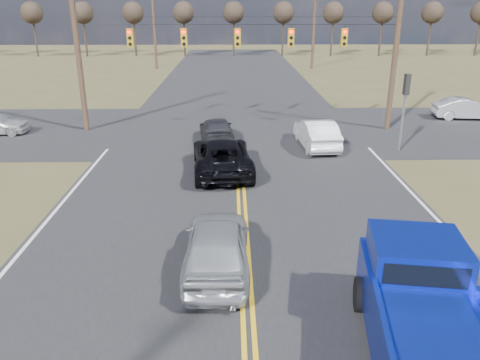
{
  "coord_description": "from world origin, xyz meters",
  "views": [
    {
      "loc": [
        -0.36,
        -9.31,
        7.09
      ],
      "look_at": [
        -0.09,
        5.47,
        1.5
      ],
      "focal_mm": 35.0,
      "sensor_mm": 36.0,
      "label": 1
    }
  ],
  "objects_px": {
    "white_car_queue": "(316,133)",
    "cross_car_east_near": "(466,109)",
    "pickup_truck": "(426,321)",
    "black_suv": "(222,156)",
    "silver_suv": "(217,245)",
    "dgrey_car_queue": "(216,130)"
  },
  "relations": [
    {
      "from": "silver_suv",
      "to": "black_suv",
      "type": "xyz_separation_m",
      "value": [
        0.0,
        8.26,
        -0.02
      ]
    },
    {
      "from": "pickup_truck",
      "to": "white_car_queue",
      "type": "xyz_separation_m",
      "value": [
        0.53,
        15.9,
        -0.34
      ]
    },
    {
      "from": "white_car_queue",
      "to": "silver_suv",
      "type": "bearing_deg",
      "value": 64.22
    },
    {
      "from": "pickup_truck",
      "to": "black_suv",
      "type": "xyz_separation_m",
      "value": [
        -4.34,
        12.08,
        -0.34
      ]
    },
    {
      "from": "white_car_queue",
      "to": "dgrey_car_queue",
      "type": "relative_size",
      "value": 1.05
    },
    {
      "from": "black_suv",
      "to": "dgrey_car_queue",
      "type": "height_order",
      "value": "black_suv"
    },
    {
      "from": "pickup_truck",
      "to": "white_car_queue",
      "type": "bearing_deg",
      "value": 97.06
    },
    {
      "from": "pickup_truck",
      "to": "dgrey_car_queue",
      "type": "height_order",
      "value": "pickup_truck"
    },
    {
      "from": "pickup_truck",
      "to": "silver_suv",
      "type": "distance_m",
      "value": 5.79
    },
    {
      "from": "silver_suv",
      "to": "black_suv",
      "type": "relative_size",
      "value": 0.84
    },
    {
      "from": "pickup_truck",
      "to": "cross_car_east_near",
      "type": "xyz_separation_m",
      "value": [
        11.36,
        22.06,
        -0.41
      ]
    },
    {
      "from": "white_car_queue",
      "to": "dgrey_car_queue",
      "type": "bearing_deg",
      "value": -16.28
    },
    {
      "from": "silver_suv",
      "to": "cross_car_east_near",
      "type": "xyz_separation_m",
      "value": [
        15.69,
        18.23,
        -0.1
      ]
    },
    {
      "from": "black_suv",
      "to": "cross_car_east_near",
      "type": "height_order",
      "value": "black_suv"
    },
    {
      "from": "silver_suv",
      "to": "black_suv",
      "type": "height_order",
      "value": "silver_suv"
    },
    {
      "from": "silver_suv",
      "to": "black_suv",
      "type": "distance_m",
      "value": 8.26
    },
    {
      "from": "white_car_queue",
      "to": "cross_car_east_near",
      "type": "distance_m",
      "value": 12.45
    },
    {
      "from": "black_suv",
      "to": "silver_suv",
      "type": "bearing_deg",
      "value": 85.49
    },
    {
      "from": "pickup_truck",
      "to": "black_suv",
      "type": "height_order",
      "value": "pickup_truck"
    },
    {
      "from": "silver_suv",
      "to": "white_car_queue",
      "type": "height_order",
      "value": "silver_suv"
    },
    {
      "from": "silver_suv",
      "to": "cross_car_east_near",
      "type": "bearing_deg",
      "value": -130.41
    },
    {
      "from": "dgrey_car_queue",
      "to": "black_suv",
      "type": "bearing_deg",
      "value": 89.02
    }
  ]
}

